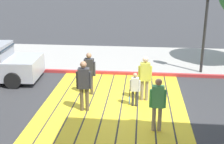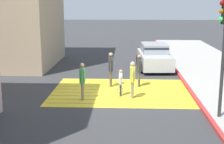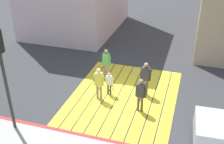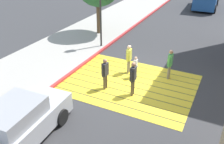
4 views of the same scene
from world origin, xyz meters
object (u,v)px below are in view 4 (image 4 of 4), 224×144
pedestrian_adult_lead (129,57)px  pedestrian_adult_trailing (133,76)px  traffic_light_corner (101,2)px  car_parked_near_curb (18,124)px  pedestrian_child_with_racket (135,66)px  pedestrian_teen_behind (105,72)px  pedestrian_adult_side (170,62)px

pedestrian_adult_lead → pedestrian_adult_trailing: pedestrian_adult_trailing is taller
traffic_light_corner → pedestrian_adult_trailing: traffic_light_corner is taller
traffic_light_corner → pedestrian_adult_lead: bearing=-39.4°
car_parked_near_curb → pedestrian_child_with_racket: bearing=72.2°
car_parked_near_curb → pedestrian_adult_lead: (1.47, 6.54, 0.21)m
pedestrian_teen_behind → pedestrian_child_with_racket: size_ratio=1.34×
pedestrian_adult_lead → pedestrian_adult_side: pedestrian_adult_lead is taller
pedestrian_adult_lead → pedestrian_child_with_racket: (0.52, -0.34, -0.28)m
traffic_light_corner → pedestrian_adult_lead: 4.47m
traffic_light_corner → pedestrian_child_with_racket: traffic_light_corner is taller
pedestrian_child_with_racket → pedestrian_teen_behind: bearing=-117.5°
pedestrian_adult_trailing → traffic_light_corner: bearing=132.5°
pedestrian_adult_trailing → pedestrian_teen_behind: (-1.40, -0.07, -0.06)m
pedestrian_adult_lead → pedestrian_adult_side: 2.16m
traffic_light_corner → pedestrian_adult_side: bearing=-22.7°
pedestrian_adult_lead → pedestrian_adult_trailing: (1.04, -1.96, 0.05)m
pedestrian_child_with_racket → car_parked_near_curb: bearing=-107.8°
traffic_light_corner → pedestrian_adult_lead: traffic_light_corner is taller
car_parked_near_curb → pedestrian_adult_side: 7.77m
car_parked_near_curb → pedestrian_child_with_racket: 6.51m
pedestrian_adult_lead → pedestrian_adult_trailing: 2.22m
pedestrian_adult_lead → pedestrian_adult_trailing: bearing=-62.1°
pedestrian_adult_trailing → pedestrian_teen_behind: size_ratio=1.06×
pedestrian_child_with_racket → pedestrian_adult_side: bearing=23.1°
car_parked_near_curb → pedestrian_adult_trailing: (2.51, 4.58, 0.26)m
pedestrian_adult_trailing → pedestrian_teen_behind: 1.40m
car_parked_near_curb → pedestrian_teen_behind: bearing=76.2°
car_parked_near_curb → pedestrian_teen_behind: pedestrian_teen_behind is taller
traffic_light_corner → pedestrian_adult_side: traffic_light_corner is taller
pedestrian_adult_lead → traffic_light_corner: bearing=140.6°
pedestrian_adult_side → pedestrian_teen_behind: pedestrian_adult_side is taller
pedestrian_teen_behind → pedestrian_adult_lead: bearing=79.8°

